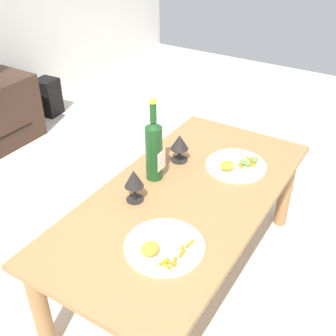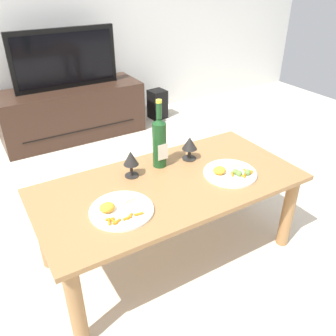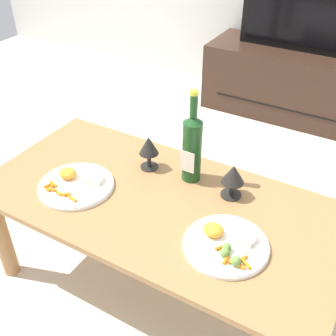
# 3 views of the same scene
# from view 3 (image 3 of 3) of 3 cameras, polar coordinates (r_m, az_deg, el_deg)

# --- Properties ---
(ground_plane) EXTENTS (6.40, 6.40, 0.00)m
(ground_plane) POSITION_cam_3_polar(r_m,az_deg,el_deg) (1.94, -1.12, -15.63)
(ground_plane) COLOR beige
(dining_table) EXTENTS (1.40, 0.69, 0.49)m
(dining_table) POSITION_cam_3_polar(r_m,az_deg,el_deg) (1.64, -1.28, -6.53)
(dining_table) COLOR #9E7042
(dining_table) RESTS_ON ground_plane
(tv_stand) EXTENTS (1.33, 0.49, 0.49)m
(tv_stand) POSITION_cam_3_polar(r_m,az_deg,el_deg) (3.24, 17.43, 10.98)
(tv_stand) COLOR #382319
(tv_stand) RESTS_ON ground_plane
(tv_screen) EXTENTS (0.95, 0.05, 0.52)m
(tv_screen) POSITION_cam_3_polar(r_m,az_deg,el_deg) (3.08, 19.17, 19.52)
(tv_screen) COLOR black
(tv_screen) RESTS_ON tv_stand
(wine_bottle) EXTENTS (0.08, 0.08, 0.39)m
(wine_bottle) POSITION_cam_3_polar(r_m,az_deg,el_deg) (1.61, 3.34, 3.07)
(wine_bottle) COLOR #19471E
(wine_bottle) RESTS_ON dining_table
(goblet_left) EXTENTS (0.08, 0.08, 0.15)m
(goblet_left) POSITION_cam_3_polar(r_m,az_deg,el_deg) (1.69, -2.67, 2.91)
(goblet_left) COLOR black
(goblet_left) RESTS_ON dining_table
(goblet_right) EXTENTS (0.09, 0.09, 0.14)m
(goblet_right) POSITION_cam_3_polar(r_m,az_deg,el_deg) (1.56, 8.95, -1.04)
(goblet_right) COLOR black
(goblet_right) RESTS_ON dining_table
(dinner_plate_left) EXTENTS (0.30, 0.30, 0.05)m
(dinner_plate_left) POSITION_cam_3_polar(r_m,az_deg,el_deg) (1.68, -12.59, -2.18)
(dinner_plate_left) COLOR white
(dinner_plate_left) RESTS_ON dining_table
(dinner_plate_right) EXTENTS (0.29, 0.29, 0.05)m
(dinner_plate_right) POSITION_cam_3_polar(r_m,az_deg,el_deg) (1.41, 7.98, -10.32)
(dinner_plate_right) COLOR white
(dinner_plate_right) RESTS_ON dining_table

